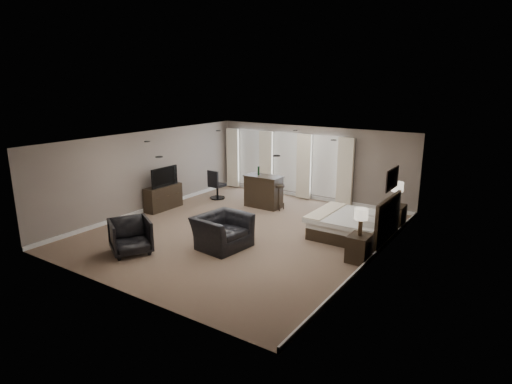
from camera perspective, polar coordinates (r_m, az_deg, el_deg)
The scene contains 16 objects.
room at distance 11.79m, azimuth -1.89°, elevation 0.67°, with size 7.60×8.60×2.64m.
window_bay at distance 15.72m, azimuth 3.89°, elevation 3.83°, with size 5.25×0.20×2.30m.
bed at distance 11.91m, azimuth 12.10°, elevation -2.87°, with size 1.97×1.88×1.26m, color silver.
nightstand_near at distance 10.44m, azimuth 13.56°, elevation -7.29°, with size 0.48×0.59×0.64m, color black.
nightstand_far at distance 13.06m, azimuth 18.05°, elevation -3.09°, with size 0.50×0.61×0.66m, color black.
lamp_near at distance 10.22m, azimuth 13.78°, elevation -3.92°, with size 0.32×0.32×0.65m, color beige.
lamp_far at distance 12.87m, azimuth 18.29°, elevation -0.22°, with size 0.33×0.33×0.69m, color beige.
wall_art at distance 11.28m, azimuth 17.68°, elevation 1.68°, with size 0.04×0.96×0.56m, color slate.
dresser at distance 14.47m, azimuth -12.26°, elevation -0.71°, with size 0.44×1.37×0.79m, color black.
tv at distance 14.35m, azimuth -12.36°, elevation 1.10°, with size 1.10×0.64×0.14m, color black.
armchair_near at distance 10.92m, azimuth -4.52°, elevation -4.53°, with size 1.30×0.84×1.14m, color black.
armchair_far at distance 10.99m, azimuth -16.40°, elevation -5.48°, with size 0.93×0.87×0.96m, color black.
bar_counter at distance 14.34m, azimuth 1.01°, elevation 0.10°, with size 1.25×0.65×1.09m, color black.
bar_stool_left at distance 15.49m, azimuth 0.30°, elevation 0.71°, with size 0.39×0.39×0.82m, color black.
bar_stool_right at distance 14.07m, azimuth 3.03°, elevation -0.71°, with size 0.40×0.40×0.85m, color black.
desk_chair at distance 15.41m, azimuth -5.19°, elevation 1.03°, with size 0.54×0.54×1.06m, color black.
Camera 1 is at (6.68, -9.29, 4.15)m, focal length 30.00 mm.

